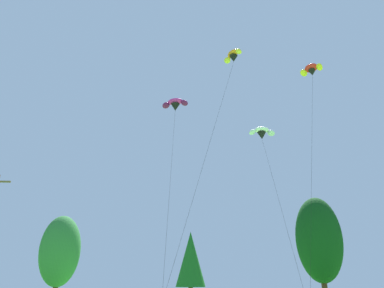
{
  "coord_description": "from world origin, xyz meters",
  "views": [
    {
      "loc": [
        -3.2,
        -0.47,
        2.82
      ],
      "look_at": [
        -1.93,
        25.22,
        12.57
      ],
      "focal_mm": 33.89,
      "sensor_mm": 36.0,
      "label": 1
    }
  ],
  "objects_px": {
    "parafoil_kite_high_magenta": "(175,105)",
    "parafoil_kite_mid_white": "(262,133)",
    "parafoil_kite_low_red_yellow": "(312,70)",
    "parafoil_kite_far_orange": "(233,56)"
  },
  "relations": [
    {
      "from": "parafoil_kite_mid_white",
      "to": "parafoil_kite_low_red_yellow",
      "type": "height_order",
      "value": "parafoil_kite_low_red_yellow"
    },
    {
      "from": "parafoil_kite_mid_white",
      "to": "parafoil_kite_low_red_yellow",
      "type": "distance_m",
      "value": 9.59
    },
    {
      "from": "parafoil_kite_high_magenta",
      "to": "parafoil_kite_mid_white",
      "type": "relative_size",
      "value": 1.26
    },
    {
      "from": "parafoil_kite_mid_white",
      "to": "parafoil_kite_far_orange",
      "type": "distance_m",
      "value": 7.52
    },
    {
      "from": "parafoil_kite_far_orange",
      "to": "parafoil_kite_high_magenta",
      "type": "bearing_deg",
      "value": 131.09
    },
    {
      "from": "parafoil_kite_high_magenta",
      "to": "parafoil_kite_mid_white",
      "type": "xyz_separation_m",
      "value": [
        8.15,
        -2.82,
        -4.16
      ]
    },
    {
      "from": "parafoil_kite_mid_white",
      "to": "parafoil_kite_low_red_yellow",
      "type": "relative_size",
      "value": 0.67
    },
    {
      "from": "parafoil_kite_far_orange",
      "to": "parafoil_kite_low_red_yellow",
      "type": "distance_m",
      "value": 9.82
    },
    {
      "from": "parafoil_kite_mid_white",
      "to": "parafoil_kite_far_orange",
      "type": "height_order",
      "value": "parafoil_kite_far_orange"
    },
    {
      "from": "parafoil_kite_mid_white",
      "to": "parafoil_kite_low_red_yellow",
      "type": "xyz_separation_m",
      "value": [
        5.93,
        0.83,
        7.49
      ]
    }
  ]
}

